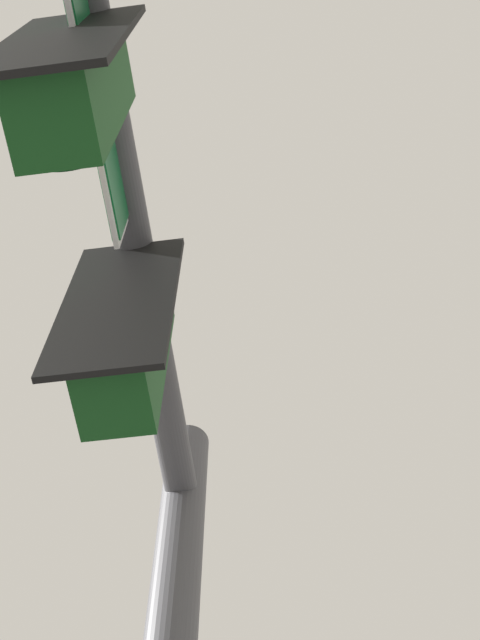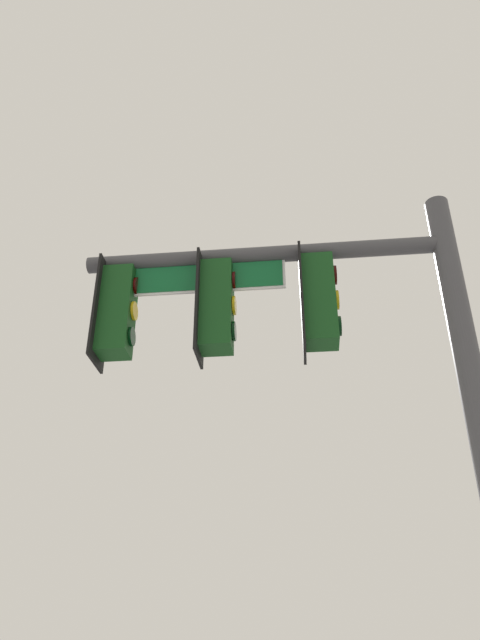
% 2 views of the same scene
% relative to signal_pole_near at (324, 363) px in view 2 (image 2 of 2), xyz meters
% --- Properties ---
extents(signal_pole_near, '(4.24, 1.22, 6.67)m').
position_rel_signal_pole_near_xyz_m(signal_pole_near, '(0.00, 0.00, 0.00)').
color(signal_pole_near, '#47474C').
rests_on(signal_pole_near, ground_plane).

